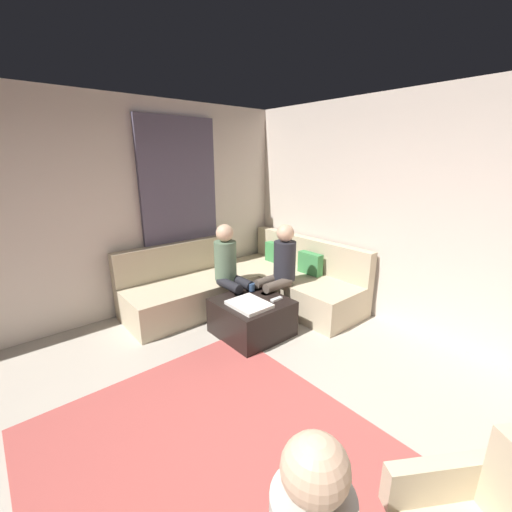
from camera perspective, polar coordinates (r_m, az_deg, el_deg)
ground_plane at (r=2.54m, az=-5.34°, el=-36.76°), size 6.00×6.00×0.10m
wall_back at (r=4.03m, az=30.78°, el=5.20°), size 6.00×0.12×2.70m
wall_left at (r=4.34m, az=-28.98°, el=6.13°), size 0.12×6.00×2.70m
curtain_panel at (r=4.69m, az=-12.84°, el=7.19°), size 0.06×1.10×2.50m
area_rug at (r=2.64m, az=-6.24°, el=-32.19°), size 2.60×2.20×0.01m
sectional_couch at (r=4.64m, az=-1.27°, el=-4.96°), size 2.10×2.55×0.87m
ottoman at (r=3.90m, az=-0.72°, el=-10.47°), size 0.76×0.76×0.42m
folded_blanket at (r=3.66m, az=-1.19°, el=-8.36°), size 0.44×0.36×0.04m
coffee_mug at (r=4.05m, az=-0.75°, el=-5.39°), size 0.08×0.08×0.10m
game_remote at (r=3.82m, az=3.58°, el=-7.45°), size 0.05×0.15×0.02m
person_on_couch_back at (r=4.16m, az=4.00°, el=-2.04°), size 0.30×0.60×1.20m
person_on_couch_side at (r=4.16m, az=-4.51°, el=-2.07°), size 0.60×0.30×1.20m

